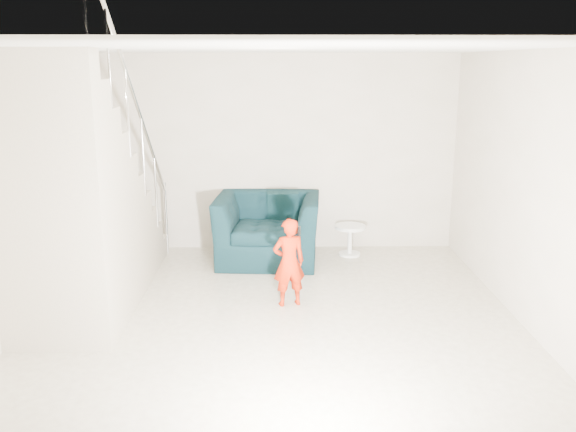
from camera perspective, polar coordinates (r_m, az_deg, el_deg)
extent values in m
plane|color=gray|center=(6.19, -1.20, -10.42)|extent=(5.50, 5.50, 0.00)
plane|color=silver|center=(5.63, -1.35, 15.43)|extent=(5.50, 5.50, 0.00)
plane|color=#ACA28C|center=(8.47, -1.22, 5.86)|extent=(5.00, 0.00, 5.00)
plane|color=#ACA28C|center=(3.13, -1.40, -8.96)|extent=(5.00, 0.00, 5.00)
plane|color=#ACA28C|center=(6.29, -24.71, 1.62)|extent=(0.00, 5.50, 5.50)
plane|color=#ACA28C|center=(6.27, 22.24, 1.83)|extent=(0.00, 5.50, 5.50)
imported|color=black|center=(8.08, -1.90, -1.18)|extent=(1.43, 1.27, 0.87)
imported|color=#AF1605|center=(6.57, 0.09, -4.35)|extent=(0.40, 0.32, 0.97)
cylinder|color=white|center=(8.33, 5.84, -1.02)|extent=(0.42, 0.42, 0.04)
cylinder|color=white|center=(8.39, 5.80, -2.41)|extent=(0.06, 0.06, 0.38)
cylinder|color=white|center=(8.44, 5.77, -3.54)|extent=(0.29, 0.29, 0.03)
cube|color=#ADA089|center=(8.58, -14.67, -2.81)|extent=(1.00, 0.30, 0.27)
cube|color=#ADA089|center=(8.27, -15.20, -2.52)|extent=(1.00, 0.30, 0.54)
cube|color=#ADA089|center=(7.95, -15.77, -2.21)|extent=(1.00, 0.30, 0.81)
cube|color=#ADA089|center=(7.64, -16.39, -1.87)|extent=(1.00, 0.30, 1.08)
cube|color=#ADA089|center=(7.32, -17.07, -1.50)|extent=(1.00, 0.30, 1.35)
cube|color=#ADA089|center=(7.01, -17.80, -1.10)|extent=(1.00, 0.30, 1.62)
cube|color=#ADA089|center=(6.70, -18.60, -0.66)|extent=(1.00, 0.30, 1.89)
cube|color=#ADA089|center=(6.39, -19.48, -0.18)|extent=(1.00, 0.30, 2.16)
cube|color=#ADA089|center=(6.09, -20.44, 0.34)|extent=(1.00, 0.30, 2.43)
cube|color=#ADA089|center=(5.78, -21.51, 0.93)|extent=(1.00, 0.30, 2.70)
cylinder|color=silver|center=(6.81, -14.26, 11.01)|extent=(0.04, 3.03, 2.73)
cylinder|color=silver|center=(8.53, -11.32, -0.18)|extent=(0.04, 0.04, 1.00)
cube|color=black|center=(8.29, -0.48, 0.97)|extent=(0.42, 0.20, 0.42)
cube|color=black|center=(8.03, -6.12, -0.52)|extent=(0.05, 0.48, 0.54)
cube|color=black|center=(6.44, 1.05, -1.40)|extent=(0.03, 0.05, 0.10)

